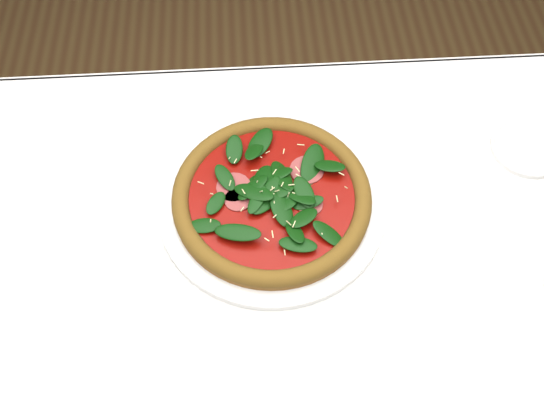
{
  "coord_description": "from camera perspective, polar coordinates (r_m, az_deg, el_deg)",
  "views": [
    {
      "loc": [
        -0.02,
        -0.41,
        1.56
      ],
      "look_at": [
        0.01,
        0.09,
        0.77
      ],
      "focal_mm": 40.0,
      "sensor_mm": 36.0,
      "label": 1
    }
  ],
  "objects": [
    {
      "name": "plate",
      "position": [
        0.95,
        -0.03,
        0.19
      ],
      "size": [
        0.36,
        0.36,
        0.02
      ],
      "color": "silver",
      "rests_on": "dining_table"
    },
    {
      "name": "ground",
      "position": [
        1.62,
        -0.03,
        -17.44
      ],
      "size": [
        6.0,
        6.0,
        0.0
      ],
      "primitive_type": "plane",
      "color": "brown",
      "rests_on": "ground"
    },
    {
      "name": "dining_table",
      "position": [
        1.0,
        -0.05,
        -7.88
      ],
      "size": [
        1.21,
        0.81,
        0.75
      ],
      "color": "silver",
      "rests_on": "ground"
    },
    {
      "name": "saucer_far",
      "position": [
        1.11,
        22.92,
        4.89
      ],
      "size": [
        0.12,
        0.12,
        0.01
      ],
      "color": "silver",
      "rests_on": "dining_table"
    },
    {
      "name": "pizza",
      "position": [
        0.94,
        -0.03,
        0.87
      ],
      "size": [
        0.39,
        0.39,
        0.04
      ],
      "rotation": [
        0.0,
        0.0,
        0.32
      ],
      "color": "#9F6326",
      "rests_on": "plate"
    }
  ]
}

